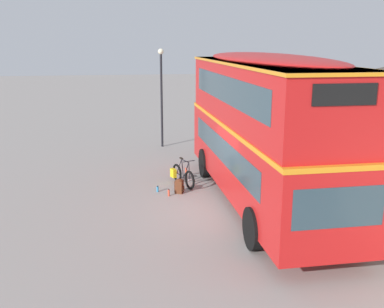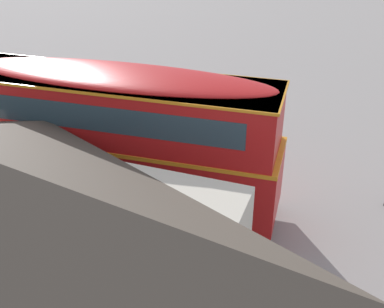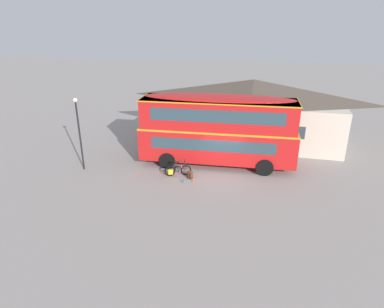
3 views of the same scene
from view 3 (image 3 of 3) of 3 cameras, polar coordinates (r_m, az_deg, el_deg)
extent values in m
plane|color=gray|center=(22.01, 5.17, -3.17)|extent=(120.00, 120.00, 0.00)
cylinder|color=black|center=(24.04, 12.04, 0.08)|extent=(1.10, 0.29, 1.10)
cylinder|color=black|center=(21.85, 12.19, -2.22)|extent=(1.10, 0.29, 1.10)
cylinder|color=black|center=(24.55, -2.87, 1.03)|extent=(1.10, 0.29, 1.10)
cylinder|color=black|center=(22.41, -4.19, -1.12)|extent=(1.10, 0.29, 1.10)
cube|color=red|center=(22.64, 4.28, 1.76)|extent=(10.25, 2.62, 2.10)
cube|color=orange|center=(22.29, 4.36, 4.37)|extent=(10.27, 2.65, 0.12)
cube|color=red|center=(22.01, 4.43, 6.80)|extent=(9.95, 2.57, 1.90)
ellipsoid|color=red|center=(21.76, 4.51, 9.41)|extent=(9.74, 2.52, 0.36)
cube|color=#2D424C|center=(22.68, 17.20, 1.52)|extent=(0.09, 2.05, 0.90)
cube|color=black|center=(22.00, 17.53, 7.23)|extent=(0.08, 1.38, 0.44)
cube|color=#2D424C|center=(21.39, 3.43, 1.41)|extent=(7.98, 0.14, 0.76)
cube|color=#2D424C|center=(20.80, 4.11, 6.33)|extent=(8.38, 0.14, 0.80)
cube|color=#2D424C|center=(23.72, 4.13, 3.49)|extent=(7.98, 0.14, 0.76)
cube|color=#2D424C|center=(23.14, 4.74, 7.93)|extent=(8.38, 0.14, 0.80)
cube|color=orange|center=(21.79, 4.50, 9.10)|extent=(10.05, 2.65, 0.08)
torus|color=black|center=(21.48, -1.05, -2.74)|extent=(0.67, 0.30, 0.68)
torus|color=black|center=(21.38, -3.74, -2.91)|extent=(0.67, 0.30, 0.68)
cylinder|color=#B2B2B7|center=(21.48, -1.05, -2.74)|extent=(0.08, 0.11, 0.05)
cylinder|color=#B2B2B7|center=(21.38, -3.74, -2.91)|extent=(0.08, 0.11, 0.05)
cylinder|color=black|center=(21.33, -1.78, -2.09)|extent=(0.44, 0.18, 0.71)
cylinder|color=black|center=(21.18, -1.98, -1.27)|extent=(0.55, 0.22, 0.04)
cylinder|color=black|center=(21.30, -2.54, -2.15)|extent=(0.18, 0.09, 0.69)
cylinder|color=black|center=(21.41, -3.04, -2.94)|extent=(0.51, 0.20, 0.09)
cylinder|color=black|center=(21.27, -3.24, -2.12)|extent=(0.39, 0.16, 0.63)
cylinder|color=black|center=(21.34, -1.13, -1.98)|extent=(0.10, 0.06, 0.63)
cylinder|color=black|center=(21.19, -1.22, -1.09)|extent=(0.18, 0.44, 0.03)
ellipsoid|color=black|center=(21.14, -2.80, -1.25)|extent=(0.28, 0.18, 0.06)
cube|color=yellow|center=(21.23, -3.65, -3.04)|extent=(0.31, 0.22, 0.32)
cylinder|color=#D84C33|center=(21.33, -1.78, -2.09)|extent=(0.07, 0.07, 0.18)
cube|color=#592D19|center=(21.09, -0.37, -3.56)|extent=(0.36, 0.35, 0.45)
ellipsoid|color=#592D19|center=(21.00, -0.37, -3.01)|extent=(0.34, 0.33, 0.10)
cube|color=#3E2011|center=(21.23, -0.15, -3.59)|extent=(0.20, 0.12, 0.16)
cylinder|color=black|center=(21.03, -0.75, -3.65)|extent=(0.05, 0.05, 0.36)
cylinder|color=black|center=(20.95, -0.40, -3.75)|extent=(0.05, 0.05, 0.36)
cylinder|color=#D84C33|center=(20.74, 0.19, -4.37)|extent=(0.07, 0.07, 0.23)
cylinder|color=black|center=(20.69, 0.19, -4.05)|extent=(0.04, 0.04, 0.02)
cylinder|color=#338CBF|center=(20.54, -1.39, -4.72)|extent=(0.08, 0.08, 0.19)
cylinder|color=black|center=(20.50, -1.40, -4.45)|extent=(0.05, 0.05, 0.03)
cube|color=beige|center=(27.56, 10.02, 5.59)|extent=(13.84, 6.40, 3.38)
pyramid|color=#4C4238|center=(26.97, 10.37, 10.64)|extent=(14.26, 6.83, 1.58)
cube|color=#3D2319|center=(25.07, 9.41, 2.42)|extent=(1.10, 0.10, 2.10)
cube|color=#2D424C|center=(25.25, 1.84, 4.80)|extent=(1.10, 0.10, 0.90)
cube|color=#2D424C|center=(24.82, 17.33, 3.48)|extent=(1.10, 0.10, 0.90)
cylinder|color=black|center=(22.76, -18.40, 2.78)|extent=(0.11, 0.11, 4.54)
sphere|color=#F2E5BF|center=(22.13, -19.15, 8.62)|extent=(0.28, 0.28, 0.28)
camera|label=1|loc=(20.54, 42.72, 4.27)|focal=41.68mm
camera|label=2|loc=(34.30, -3.57, 22.10)|focal=43.93mm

